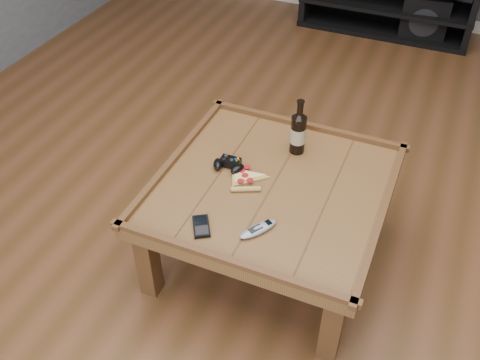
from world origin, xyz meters
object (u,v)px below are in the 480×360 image
at_px(remote_control, 258,229).
at_px(game_controller, 229,164).
at_px(coffee_table, 272,195).
at_px(beer_bottle, 298,132).
at_px(smartphone, 201,226).
at_px(media_console, 388,1).
at_px(pizza_slice, 245,179).
at_px(subwoofer, 425,14).

bearing_deg(remote_control, game_controller, 163.72).
xyz_separation_m(coffee_table, beer_bottle, (0.02, 0.28, 0.17)).
height_order(beer_bottle, remote_control, beer_bottle).
height_order(coffee_table, smartphone, coffee_table).
height_order(game_controller, remote_control, game_controller).
xyz_separation_m(media_console, smartphone, (-0.17, -3.11, 0.21)).
relative_size(media_console, beer_bottle, 4.99).
relative_size(pizza_slice, smartphone, 1.98).
height_order(coffee_table, subwoofer, coffee_table).
bearing_deg(remote_control, beer_bottle, 125.90).
distance_m(coffee_table, game_controller, 0.24).
xyz_separation_m(beer_bottle, pizza_slice, (-0.14, -0.29, -0.10)).
bearing_deg(pizza_slice, coffee_table, -17.56).
height_order(pizza_slice, subwoofer, pizza_slice).
relative_size(beer_bottle, subwoofer, 0.70).
relative_size(coffee_table, media_console, 0.74).
bearing_deg(media_console, smartphone, -93.22).
bearing_deg(subwoofer, media_console, 178.04).
distance_m(pizza_slice, smartphone, 0.35).
bearing_deg(beer_bottle, pizza_slice, -116.18).
height_order(game_controller, smartphone, game_controller).
xyz_separation_m(media_console, remote_control, (0.05, -3.04, 0.22)).
distance_m(media_console, remote_control, 3.04).
bearing_deg(game_controller, remote_control, -51.23).
height_order(coffee_table, pizza_slice, same).
bearing_deg(game_controller, beer_bottle, 43.09).
xyz_separation_m(smartphone, remote_control, (0.22, 0.07, 0.01)).
bearing_deg(coffee_table, remote_control, -80.99).
relative_size(smartphone, subwoofer, 0.34).
distance_m(coffee_table, remote_control, 0.30).
xyz_separation_m(coffee_table, smartphone, (-0.17, -0.36, 0.07)).
bearing_deg(remote_control, coffee_table, 132.22).
relative_size(media_console, subwoofer, 3.49).
relative_size(media_console, remote_control, 7.91).
relative_size(coffee_table, smartphone, 7.52).
distance_m(remote_control, subwoofer, 3.08).
relative_size(game_controller, pizza_slice, 0.61).
bearing_deg(game_controller, coffee_table, -10.02).
xyz_separation_m(remote_control, subwoofer, (0.26, 3.06, -0.28)).
xyz_separation_m(media_console, beer_bottle, (0.02, -2.47, 0.32)).
bearing_deg(beer_bottle, smartphone, -106.95).
distance_m(coffee_table, subwoofer, 2.80).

